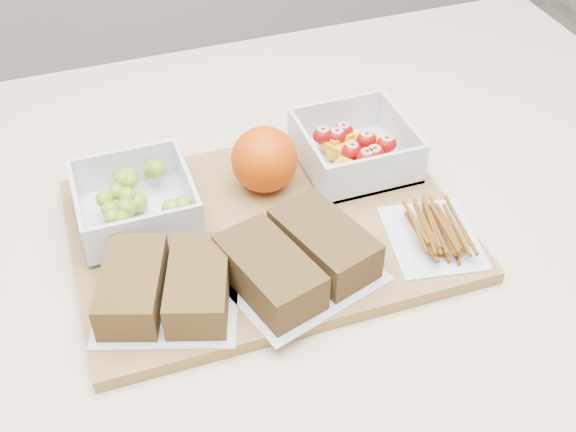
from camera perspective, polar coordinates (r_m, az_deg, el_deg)
name	(u,v)px	position (r m, az deg, el deg)	size (l,w,h in m)	color
cutting_board	(267,229)	(0.80, -1.69, -1.06)	(0.42, 0.30, 0.02)	olive
grape_container	(136,201)	(0.81, -11.89, 1.15)	(0.12, 0.12, 0.05)	silver
fruit_container	(354,150)	(0.87, 5.27, 5.25)	(0.13, 0.13, 0.05)	silver
orange	(264,160)	(0.82, -1.88, 4.48)	(0.08, 0.08, 0.08)	#C44404
sandwich_bag_left	(166,286)	(0.71, -9.64, -5.48)	(0.17, 0.16, 0.04)	silver
sandwich_bag_center	(297,258)	(0.73, 0.74, -3.37)	(0.18, 0.17, 0.05)	silver
pretzel_bag	(434,230)	(0.79, 11.43, -1.07)	(0.11, 0.13, 0.03)	silver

